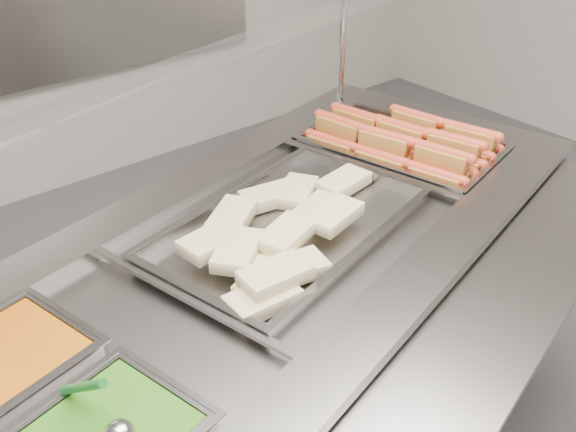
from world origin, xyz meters
TOP-DOWN VIEW (x-y plane):
  - steam_counter at (0.06, 0.33)m, footprint 2.01×1.24m
  - tray_rail at (0.17, -0.17)m, footprint 1.80×0.76m
  - sneeze_guard at (0.01, 0.54)m, footprint 1.66×0.66m
  - pan_hotdogs at (0.66, 0.47)m, footprint 0.46×0.61m
  - pan_wraps at (0.11, 0.34)m, footprint 0.75×0.54m
  - pan_beans at (-0.60, 0.32)m, footprint 0.35×0.30m
  - hotdogs_in_buns at (0.65, 0.45)m, footprint 0.41×0.55m
  - tortilla_wraps at (0.05, 0.30)m, footprint 0.63×0.43m
  - serving_spoon at (-0.50, 0.04)m, footprint 0.07×0.17m

SIDE VIEW (x-z plane):
  - steam_counter at x=0.06m, z-range 0.00..0.89m
  - tray_rail at x=0.17m, z-range 0.82..0.87m
  - pan_hotdogs at x=0.66m, z-range 0.80..0.90m
  - pan_beans at x=-0.60m, z-range 0.80..0.90m
  - pan_wraps at x=0.11m, z-range 0.83..0.90m
  - tortilla_wraps at x=0.05m, z-range 0.86..0.93m
  - hotdogs_in_buns at x=0.65m, z-range 0.84..0.96m
  - serving_spoon at x=-0.50m, z-range 0.83..0.97m
  - sneeze_guard at x=0.01m, z-range 1.04..1.47m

